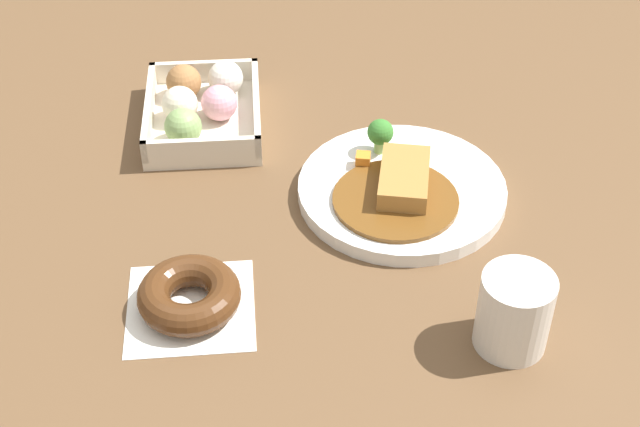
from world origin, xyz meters
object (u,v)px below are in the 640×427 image
Objects in this scene: chocolate_ring_donut at (189,296)px; coffee_mug at (514,312)px; donut_box at (201,107)px; curry_plate at (401,188)px.

coffee_mug is at bearing 77.50° from chocolate_ring_donut.
curry_plate is at bearing 54.00° from donut_box.
curry_plate is 0.25m from coffee_mug.
coffee_mug is (0.07, 0.32, 0.03)m from chocolate_ring_donut.
donut_box is 0.52m from coffee_mug.
donut_box is at bearing -142.41° from coffee_mug.
chocolate_ring_donut is at bearing -56.01° from curry_plate.
coffee_mug reaches higher than chocolate_ring_donut.
chocolate_ring_donut is 0.33m from coffee_mug.
curry_plate is 0.30m from chocolate_ring_donut.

